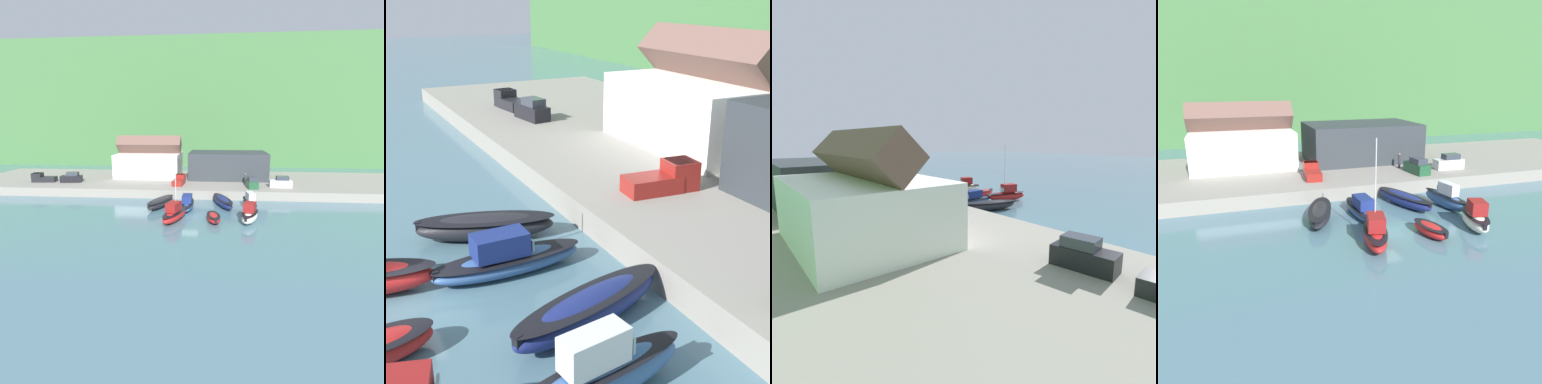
% 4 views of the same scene
% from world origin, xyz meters
% --- Properties ---
extents(ground_plane, '(320.00, 320.00, 0.00)m').
position_xyz_m(ground_plane, '(0.00, 0.00, 0.00)').
color(ground_plane, slate).
extents(quay_promenade, '(100.37, 24.25, 1.67)m').
position_xyz_m(quay_promenade, '(0.00, 22.91, 0.83)').
color(quay_promenade, gray).
rests_on(quay_promenade, ground_plane).
extents(harbor_clubhouse, '(14.66, 10.86, 9.40)m').
position_xyz_m(harbor_clubhouse, '(-11.84, 26.24, 4.93)').
color(harbor_clubhouse, white).
rests_on(harbor_clubhouse, quay_promenade).
extents(yacht_club_building, '(17.06, 10.89, 5.81)m').
position_xyz_m(yacht_club_building, '(6.25, 25.31, 4.57)').
color(yacht_club_building, '#2D3338').
rests_on(yacht_club_building, quay_promenade).
extents(moored_boat_0, '(4.71, 8.42, 1.47)m').
position_xyz_m(moored_boat_0, '(-5.39, 5.31, 0.77)').
color(moored_boat_0, black).
rests_on(moored_boat_0, ground_plane).
extents(moored_boat_1, '(2.28, 8.06, 2.30)m').
position_xyz_m(moored_boat_1, '(-0.87, 5.00, 0.82)').
color(moored_boat_1, '#33568E').
rests_on(moored_boat_1, ground_plane).
extents(moored_boat_2, '(4.40, 8.69, 1.55)m').
position_xyz_m(moored_boat_2, '(5.00, 6.70, 0.82)').
color(moored_boat_2, navy).
rests_on(moored_boat_2, ground_plane).
extents(moored_boat_3, '(2.50, 7.26, 2.97)m').
position_xyz_m(moored_boat_3, '(9.29, 4.82, 1.11)').
color(moored_boat_3, '#33568E').
rests_on(moored_boat_3, ground_plane).
extents(moored_boat_4, '(3.87, 7.22, 9.41)m').
position_xyz_m(moored_boat_4, '(-2.05, -1.86, 1.05)').
color(moored_boat_4, red).
rests_on(moored_boat_4, ground_plane).
extents(moored_boat_5, '(2.55, 4.75, 1.17)m').
position_xyz_m(moored_boat_5, '(3.55, -1.85, 0.63)').
color(moored_boat_5, red).
rests_on(moored_boat_5, ground_plane).
extents(moored_boat_6, '(3.64, 6.05, 2.92)m').
position_xyz_m(moored_boat_6, '(8.68, -1.50, 1.08)').
color(moored_boat_6, white).
rests_on(moored_boat_6, ground_plane).
extents(parked_car_0, '(2.18, 4.35, 2.16)m').
position_xyz_m(parked_car_0, '(10.64, 14.51, 2.59)').
color(parked_car_0, '#1E4C2D').
rests_on(parked_car_0, quay_promenade).
extents(parked_car_1, '(4.41, 2.37, 2.16)m').
position_xyz_m(parked_car_1, '(-26.50, 16.92, 2.59)').
color(parked_car_1, black).
rests_on(parked_car_1, quay_promenade).
extents(parked_car_2, '(4.22, 1.85, 2.16)m').
position_xyz_m(parked_car_2, '(16.26, 15.46, 2.59)').
color(parked_car_2, silver).
rests_on(parked_car_2, quay_promenade).
extents(pickup_truck_1, '(2.35, 4.88, 1.90)m').
position_xyz_m(pickup_truck_1, '(-3.66, 16.77, 2.49)').
color(pickup_truck_1, maroon).
rests_on(pickup_truck_1, quay_promenade).
extents(person_on_quay, '(0.40, 0.40, 2.14)m').
position_xyz_m(person_on_quay, '(9.71, 18.21, 2.77)').
color(person_on_quay, '#232838').
rests_on(person_on_quay, quay_promenade).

